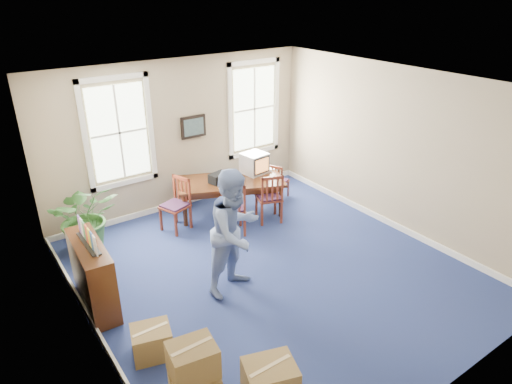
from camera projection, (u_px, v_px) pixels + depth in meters
floor at (271, 270)px, 7.92m from camera, size 6.50×6.50×0.00m
ceiling at (274, 85)px, 6.57m from camera, size 6.50×6.50×0.00m
wall_back at (180, 135)px, 9.66m from camera, size 6.50×0.00×6.50m
wall_front at (457, 288)px, 4.84m from camera, size 6.50×0.00×6.50m
wall_left at (81, 243)px, 5.67m from camera, size 0.00×6.50×6.50m
wall_right at (396, 150)px, 8.82m from camera, size 0.00×6.50×6.50m
baseboard_back at (185, 201)px, 10.28m from camera, size 6.00×0.04×0.12m
baseboard_left at (101, 338)px, 6.34m from camera, size 0.04×6.50×0.12m
baseboard_right at (386, 221)px, 9.45m from camera, size 0.04×6.50×0.12m
window_left at (119, 133)px, 8.83m from camera, size 1.40×0.12×2.20m
window_right at (254, 109)px, 10.51m from camera, size 1.40×0.12×2.20m
wall_picture at (193, 127)px, 9.71m from camera, size 0.58×0.06×0.48m
conference_table at (231, 196)px, 9.77m from camera, size 2.43×1.80×0.75m
crt_tv at (254, 163)px, 9.90m from camera, size 0.56×0.60×0.45m
game_console at (267, 169)px, 10.10m from camera, size 0.24×0.27×0.06m
equipment_bag at (219, 178)px, 9.48m from camera, size 0.44×0.34×0.20m
chair_near_left at (232, 208)px, 8.90m from camera, size 0.64×0.64×1.10m
chair_near_right at (269, 197)px, 9.38m from camera, size 0.62×0.62×1.08m
chair_end_left at (175, 205)px, 9.02m from camera, size 0.61×0.61×1.07m
chair_end_right at (279, 181)px, 10.44m from camera, size 0.49×0.49×0.83m
man at (235, 232)px, 7.07m from camera, size 1.18×1.02×2.06m
credenza at (93, 276)px, 6.86m from camera, size 0.46×1.38×1.07m
brochure_rack at (87, 235)px, 6.58m from camera, size 0.29×0.76×0.33m
potted_plant at (86, 216)px, 8.31m from camera, size 1.38×1.26×1.34m
cardboard_boxes at (206, 359)px, 5.47m from camera, size 1.85×1.85×0.89m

